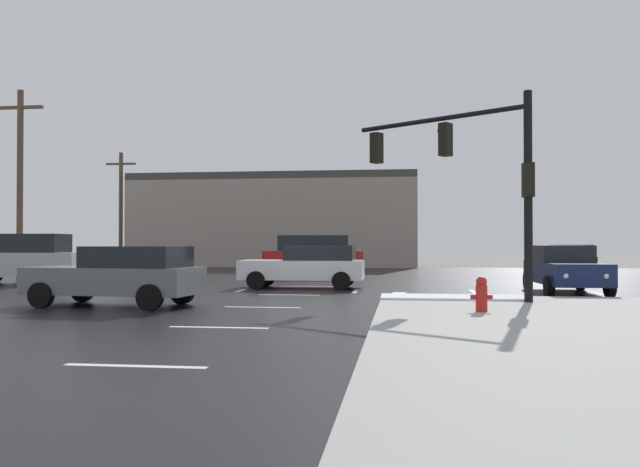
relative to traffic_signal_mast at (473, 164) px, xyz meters
name	(u,v)px	position (x,y,z in m)	size (l,w,h in m)	color
ground_plane	(299,291)	(-5.57, 4.03, -3.90)	(120.00, 120.00, 0.00)	slate
road_asphalt	(299,291)	(-5.57, 4.03, -3.89)	(44.00, 44.00, 0.02)	black
snow_strip_curbside	(453,297)	(-0.57, 0.03, -3.73)	(4.00, 1.60, 0.06)	white
lane_markings	(329,294)	(-4.37, 2.65, -3.87)	(36.15, 36.15, 0.01)	silver
traffic_signal_mast	(473,164)	(0.00, 0.00, 0.00)	(4.70, 3.38, 5.55)	black
fire_hydrant	(481,294)	(-0.21, -3.46, -3.36)	(0.48, 0.26, 0.79)	red
strip_building_background	(278,221)	(-11.04, 28.42, -0.62)	(20.20, 8.00, 6.55)	gray
sedan_grey	(120,275)	(-9.37, -2.13, -3.04)	(4.67, 2.41, 1.58)	slate
sedan_black	(569,260)	(6.03, 14.08, -3.04)	(2.31, 4.64, 1.58)	black
sedan_navy	(564,268)	(3.39, 4.04, -3.04)	(2.09, 4.57, 1.58)	#141E47
sedan_white	(307,266)	(-5.45, 5.11, -3.04)	(4.54, 2.02, 1.58)	white
suv_silver	(22,258)	(-17.24, 6.02, -2.81)	(4.99, 2.59, 2.03)	#B7BABF
suv_red	(313,255)	(-6.28, 12.85, -2.81)	(4.98, 2.58, 2.03)	#B21919
utility_pole_far	(20,180)	(-19.45, 9.35, 0.69)	(2.20, 0.28, 8.75)	brown
utility_pole_distant	(121,207)	(-21.75, 25.16, 0.36)	(2.20, 0.28, 8.09)	brown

